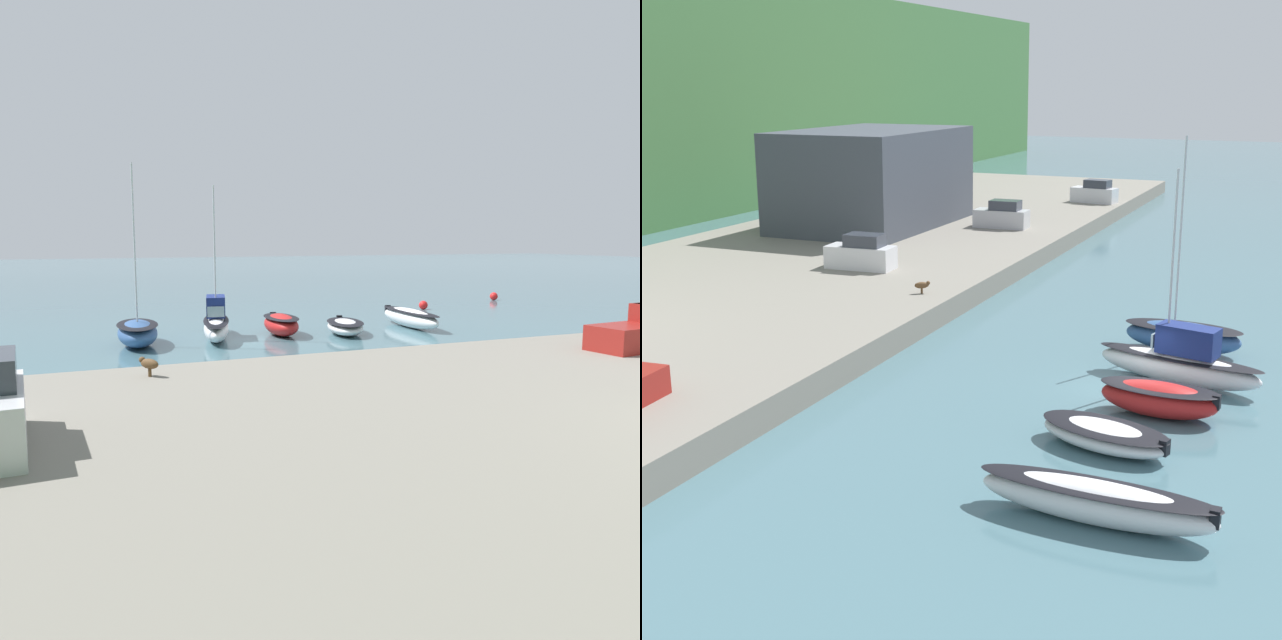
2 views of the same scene
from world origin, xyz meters
The scene contains 10 objects.
ground_plane centered at (0.00, 0.00, 0.00)m, with size 320.00×320.00×0.00m, color #476B75.
quay_promenade centered at (0.00, 24.36, 0.64)m, with size 136.58×25.90×1.28m.
moored_boat_0 centered at (-11.55, -1.55, 0.68)m, with size 1.84×7.40×1.28m.
moored_boat_1 centered at (-6.13, -0.43, 0.50)m, with size 3.44×5.33×0.92m.
moored_boat_2 centered at (-2.20, -1.58, 0.71)m, with size 2.35×4.83×1.34m.
moored_boat_3 centered at (1.93, -1.64, 0.96)m, with size 3.15×7.53×9.12m.
moored_boat_4 centered at (6.61, -0.98, 0.78)m, with size 2.72×5.77×10.16m.
dog_on_quay centered at (7.75, 13.30, 1.74)m, with size 0.72×0.82×0.68m.
mooring_buoy_0 centered at (-28.77, -14.60, 0.38)m, with size 0.77×0.77×0.77m.
mooring_buoy_1 centered at (-18.04, -10.29, 0.38)m, with size 0.76×0.76×0.76m.
Camera 1 is at (10.36, 35.36, 6.11)m, focal length 35.00 mm.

